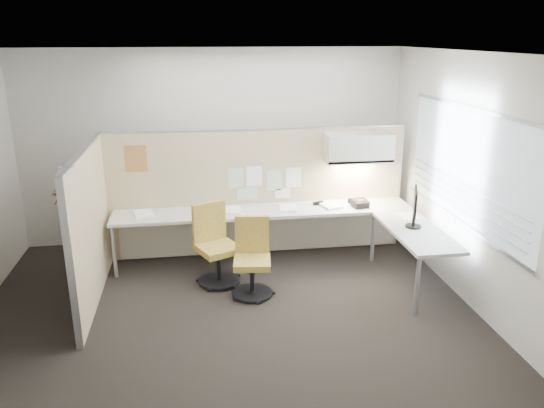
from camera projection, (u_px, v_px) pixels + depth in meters
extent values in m
cube|color=black|center=(227.00, 308.00, 6.03)|extent=(5.50, 4.50, 0.01)
cube|color=white|center=(220.00, 52.00, 5.17)|extent=(5.50, 4.50, 0.01)
cube|color=beige|center=(214.00, 147.00, 7.71)|extent=(5.50, 0.02, 2.80)
cube|color=beige|center=(246.00, 285.00, 3.48)|extent=(5.50, 0.02, 2.80)
cube|color=beige|center=(467.00, 180.00, 5.99)|extent=(0.02, 4.50, 2.80)
cube|color=#96A1AE|center=(467.00, 167.00, 5.94)|extent=(0.01, 2.80, 1.30)
cube|color=tan|center=(257.00, 193.00, 7.34)|extent=(4.10, 0.06, 1.75)
cube|color=tan|center=(90.00, 228.00, 6.02)|extent=(0.06, 2.20, 1.75)
cube|color=beige|center=(264.00, 211.00, 7.09)|extent=(4.00, 0.60, 0.04)
cube|color=beige|center=(416.00, 232.00, 6.35)|extent=(0.60, 1.47, 0.04)
cube|color=beige|center=(262.00, 230.00, 7.45)|extent=(3.90, 0.02, 0.64)
cylinder|color=#A5A8AA|center=(114.00, 252.00, 6.69)|extent=(0.05, 0.05, 0.69)
cylinder|color=#A5A8AA|center=(417.00, 286.00, 5.79)|extent=(0.05, 0.05, 0.69)
cylinder|color=#A5A8AA|center=(373.00, 237.00, 7.17)|extent=(0.05, 0.05, 0.69)
cube|color=beige|center=(358.00, 148.00, 7.14)|extent=(0.90, 0.36, 0.38)
cube|color=#FFEABF|center=(358.00, 163.00, 7.20)|extent=(0.60, 0.06, 0.02)
cube|color=#8CBF8C|center=(236.00, 178.00, 7.20)|extent=(0.21, 0.00, 0.28)
cube|color=white|center=(254.00, 176.00, 7.23)|extent=(0.21, 0.00, 0.28)
cube|color=#8CBF8C|center=(274.00, 180.00, 7.29)|extent=(0.21, 0.00, 0.28)
cube|color=white|center=(294.00, 178.00, 7.32)|extent=(0.21, 0.00, 0.28)
cube|color=#8CBF8C|center=(247.00, 193.00, 7.29)|extent=(0.28, 0.00, 0.18)
cube|color=white|center=(283.00, 193.00, 7.36)|extent=(0.21, 0.00, 0.14)
cube|color=orange|center=(136.00, 159.00, 6.92)|extent=(0.28, 0.00, 0.35)
cylinder|color=black|center=(253.00, 293.00, 6.32)|extent=(0.48, 0.48, 0.03)
cylinder|color=black|center=(252.00, 279.00, 6.26)|extent=(0.06, 0.06, 0.37)
cube|color=#D2C34E|center=(252.00, 262.00, 6.19)|extent=(0.48, 0.48, 0.07)
cube|color=#D2C34E|center=(252.00, 234.00, 6.31)|extent=(0.41, 0.11, 0.46)
cylinder|color=black|center=(219.00, 280.00, 6.63)|extent=(0.52, 0.52, 0.03)
cylinder|color=black|center=(219.00, 266.00, 6.57)|extent=(0.06, 0.06, 0.40)
cube|color=#D2C34E|center=(218.00, 249.00, 6.50)|extent=(0.61, 0.61, 0.08)
cube|color=#D2C34E|center=(209.00, 221.00, 6.58)|extent=(0.42, 0.24, 0.50)
cylinder|color=black|center=(413.00, 226.00, 6.44)|extent=(0.19, 0.19, 0.02)
cylinder|color=black|center=(414.00, 220.00, 6.41)|extent=(0.04, 0.04, 0.17)
cube|color=black|center=(415.00, 201.00, 6.34)|extent=(0.20, 0.43, 0.30)
cube|color=black|center=(415.00, 201.00, 6.34)|extent=(0.16, 0.39, 0.27)
cube|color=black|center=(360.00, 204.00, 7.18)|extent=(0.23, 0.23, 0.12)
cylinder|color=black|center=(353.00, 201.00, 7.17)|extent=(0.07, 0.17, 0.04)
cube|color=black|center=(318.00, 203.00, 7.28)|extent=(0.15, 0.08, 0.05)
cube|color=black|center=(351.00, 201.00, 7.36)|extent=(0.11, 0.09, 0.06)
cube|color=silver|center=(66.00, 167.00, 5.00)|extent=(0.14, 0.02, 0.02)
cylinder|color=silver|center=(59.00, 176.00, 5.02)|extent=(0.02, 0.02, 0.14)
cube|color=#AD7F4C|center=(61.00, 189.00, 5.06)|extent=(0.02, 0.44, 0.12)
cube|color=#AD7F4C|center=(59.00, 192.00, 5.09)|extent=(0.02, 0.44, 0.12)
cube|color=#ABACB6|center=(67.00, 252.00, 5.20)|extent=(0.01, 0.07, 1.11)
cube|color=white|center=(144.00, 214.00, 6.88)|extent=(0.29, 0.35, 0.03)
cube|color=white|center=(204.00, 211.00, 6.99)|extent=(0.30, 0.35, 0.02)
cube|color=white|center=(231.00, 211.00, 6.97)|extent=(0.26, 0.33, 0.05)
cube|color=white|center=(288.00, 208.00, 7.13)|extent=(0.26, 0.32, 0.02)
cube|color=white|center=(331.00, 206.00, 7.21)|extent=(0.30, 0.35, 0.03)
cube|color=white|center=(408.00, 217.00, 6.77)|extent=(0.25, 0.32, 0.02)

